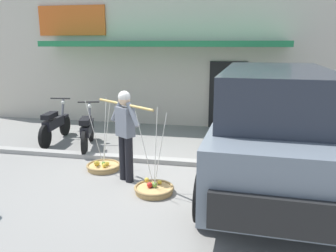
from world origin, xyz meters
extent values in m
plane|color=gray|center=(0.00, 0.00, 0.00)|extent=(90.00, 90.00, 0.00)
cube|color=gray|center=(0.00, 0.70, 0.05)|extent=(20.00, 0.24, 0.10)
cylinder|color=black|center=(-0.47, -0.32, 0.43)|extent=(0.15, 0.15, 0.86)
cylinder|color=black|center=(-0.32, -0.43, 0.43)|extent=(0.15, 0.15, 0.86)
cube|color=slate|center=(-0.39, -0.37, 1.13)|extent=(0.39, 0.36, 0.54)
sphere|color=#E0B78E|center=(-0.39, -0.37, 1.53)|extent=(0.21, 0.21, 0.21)
sphere|color=silver|center=(-0.39, -0.37, 1.58)|extent=(0.22, 0.22, 0.22)
cylinder|color=slate|center=(-0.59, -0.24, 1.30)|extent=(0.33, 0.27, 0.43)
cylinder|color=slate|center=(-0.20, -0.51, 1.30)|extent=(0.33, 0.27, 0.43)
cylinder|color=tan|center=(-0.39, -0.37, 1.45)|extent=(1.31, 0.92, 0.04)
cylinder|color=tan|center=(-1.03, 0.07, 0.04)|extent=(0.64, 0.64, 0.09)
torus|color=olive|center=(-1.03, 0.07, 0.10)|extent=(0.69, 0.69, 0.05)
sphere|color=gold|center=(-1.15, 0.01, 0.14)|extent=(0.10, 0.10, 0.10)
sphere|color=yellow|center=(-0.95, 0.06, 0.13)|extent=(0.09, 0.09, 0.09)
sphere|color=gold|center=(-1.17, 0.03, 0.14)|extent=(0.09, 0.09, 0.09)
sphere|color=#72B043|center=(-1.03, 0.07, 0.13)|extent=(0.08, 0.08, 0.08)
sphere|color=gold|center=(-0.96, -0.05, 0.13)|extent=(0.09, 0.09, 0.09)
sphere|color=gold|center=(-1.13, -0.07, 0.18)|extent=(0.08, 0.08, 0.08)
cylinder|color=silver|center=(-1.03, 0.22, 0.77)|extent=(0.01, 0.31, 1.36)
cylinder|color=silver|center=(-1.16, -0.01, 0.77)|extent=(0.27, 0.16, 1.36)
cylinder|color=silver|center=(-0.91, -0.01, 0.77)|extent=(0.27, 0.16, 1.36)
cylinder|color=tan|center=(0.25, -0.82, 0.04)|extent=(0.64, 0.64, 0.09)
torus|color=olive|center=(0.25, -0.82, 0.10)|extent=(0.69, 0.69, 0.05)
sphere|color=gold|center=(0.22, -0.76, 0.14)|extent=(0.09, 0.09, 0.09)
sphere|color=yellow|center=(0.31, -0.64, 0.13)|extent=(0.08, 0.08, 0.08)
sphere|color=#72B043|center=(0.25, -0.79, 0.14)|extent=(0.09, 0.09, 0.09)
sphere|color=red|center=(0.17, -0.82, 0.14)|extent=(0.10, 0.10, 0.10)
sphere|color=gold|center=(0.09, -0.71, 0.18)|extent=(0.08, 0.08, 0.08)
cylinder|color=silver|center=(0.25, -0.67, 0.77)|extent=(0.01, 0.31, 1.36)
cylinder|color=silver|center=(0.12, -0.89, 0.77)|extent=(0.27, 0.16, 1.36)
cylinder|color=silver|center=(0.38, -0.89, 0.77)|extent=(0.27, 0.16, 1.36)
cylinder|color=black|center=(-3.11, 2.40, 0.29)|extent=(0.14, 0.59, 0.58)
cylinder|color=black|center=(-2.98, 1.16, 0.29)|extent=(0.14, 0.59, 0.58)
cube|color=black|center=(-3.11, 2.40, 0.55)|extent=(0.17, 0.29, 0.06)
cube|color=black|center=(-3.04, 1.68, 0.51)|extent=(0.29, 0.92, 0.24)
cube|color=black|center=(-3.02, 1.50, 0.75)|extent=(0.27, 0.58, 0.12)
cylinder|color=slate|center=(-3.10, 2.30, 0.68)|extent=(0.09, 0.30, 0.76)
cylinder|color=black|center=(-3.09, 2.22, 1.07)|extent=(0.54, 0.09, 0.04)
sphere|color=silver|center=(-3.11, 2.38, 0.93)|extent=(0.11, 0.11, 0.11)
cylinder|color=black|center=(-2.15, 2.00, 0.29)|extent=(0.25, 0.58, 0.58)
cylinder|color=black|center=(-1.79, 0.82, 0.29)|extent=(0.25, 0.58, 0.58)
cube|color=black|center=(-2.15, 2.00, 0.55)|extent=(0.22, 0.31, 0.06)
cube|color=black|center=(-1.94, 1.31, 0.51)|extent=(0.46, 0.92, 0.24)
cube|color=black|center=(-1.89, 1.14, 0.75)|extent=(0.37, 0.60, 0.12)
cylinder|color=slate|center=(-2.12, 1.90, 0.68)|extent=(0.15, 0.30, 0.76)
cylinder|color=black|center=(-2.10, 1.83, 1.07)|extent=(0.53, 0.19, 0.04)
sphere|color=silver|center=(-2.15, 1.98, 0.93)|extent=(0.11, 0.11, 0.11)
cube|color=slate|center=(2.22, -0.18, 0.86)|extent=(2.10, 4.78, 0.96)
cube|color=#282D38|center=(2.22, -0.03, 1.72)|extent=(1.86, 3.74, 0.76)
cube|color=black|center=(2.11, -2.59, 0.68)|extent=(1.62, 0.17, 0.44)
cylinder|color=black|center=(1.21, -1.59, 0.38)|extent=(0.29, 0.77, 0.76)
cylinder|color=black|center=(3.23, 1.24, 0.38)|extent=(0.29, 0.77, 0.76)
cylinder|color=black|center=(1.33, 1.32, 0.38)|extent=(0.29, 0.77, 0.76)
cube|color=silver|center=(2.12, -2.55, 0.50)|extent=(0.44, 0.03, 0.12)
cube|color=beige|center=(-0.66, 6.70, 2.10)|extent=(13.00, 5.00, 4.20)
cube|color=#237F47|center=(-0.66, 3.70, 2.50)|extent=(7.15, 1.00, 0.16)
cube|color=#DB5B1E|center=(-3.59, 4.15, 3.20)|extent=(2.20, 0.08, 0.90)
cube|color=black|center=(1.29, 4.18, 1.00)|extent=(1.10, 0.06, 2.00)
cube|color=olive|center=(1.62, 2.73, 0.16)|extent=(0.44, 0.36, 0.32)
camera|label=1|loc=(1.59, -6.13, 2.52)|focal=36.62mm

